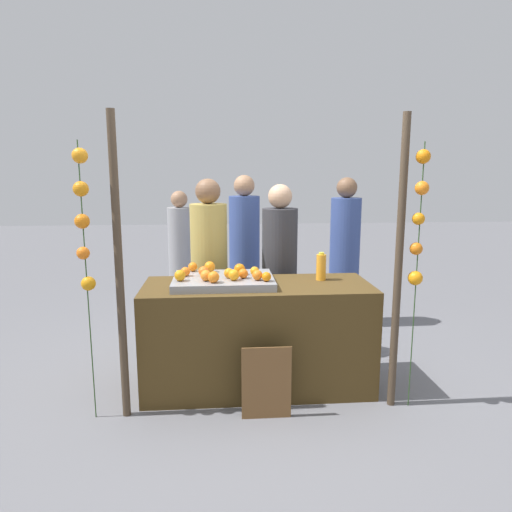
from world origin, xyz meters
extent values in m
plane|color=slate|center=(0.00, 0.00, 0.00)|extent=(24.00, 24.00, 0.00)
cube|color=#4C3819|center=(0.00, 0.00, 0.43)|extent=(1.80, 0.70, 0.85)
cube|color=gray|center=(-0.27, 0.02, 0.88)|extent=(0.78, 0.57, 0.06)
sphere|color=orange|center=(-0.02, 0.05, 0.95)|extent=(0.07, 0.07, 0.07)
sphere|color=orange|center=(-0.42, 0.05, 0.95)|extent=(0.08, 0.08, 0.08)
sphere|color=orange|center=(-0.34, -0.17, 0.96)|extent=(0.09, 0.09, 0.09)
sphere|color=orange|center=(-0.22, -0.02, 0.95)|extent=(0.08, 0.08, 0.08)
sphere|color=orange|center=(-0.12, -0.04, 0.95)|extent=(0.08, 0.08, 0.08)
sphere|color=orange|center=(-0.14, 0.09, 0.96)|extent=(0.09, 0.09, 0.09)
sphere|color=orange|center=(0.05, -0.15, 0.95)|extent=(0.07, 0.07, 0.07)
sphere|color=orange|center=(-0.57, 0.07, 0.95)|extent=(0.07, 0.07, 0.07)
sphere|color=orange|center=(-0.60, -0.09, 0.96)|extent=(0.09, 0.09, 0.09)
sphere|color=orange|center=(-0.38, 0.21, 0.96)|extent=(0.09, 0.09, 0.09)
sphere|color=orange|center=(-0.01, -0.11, 0.95)|extent=(0.08, 0.08, 0.08)
sphere|color=orange|center=(-0.52, 0.25, 0.95)|extent=(0.08, 0.08, 0.08)
sphere|color=orange|center=(-0.40, -0.10, 0.96)|extent=(0.08, 0.08, 0.08)
sphere|color=orange|center=(-0.19, -0.11, 0.96)|extent=(0.08, 0.08, 0.08)
cylinder|color=orange|center=(0.53, 0.11, 0.96)|extent=(0.08, 0.08, 0.21)
cylinder|color=yellow|center=(0.53, 0.11, 1.08)|extent=(0.04, 0.04, 0.02)
cube|color=brown|center=(0.02, -0.51, 0.26)|extent=(0.35, 0.01, 0.54)
cube|color=black|center=(0.02, -0.50, 0.26)|extent=(0.33, 0.02, 0.52)
cylinder|color=tan|center=(-0.39, 0.64, 0.72)|extent=(0.34, 0.34, 1.45)
sphere|color=brown|center=(-0.39, 0.64, 1.56)|extent=(0.23, 0.23, 0.23)
cylinder|color=#333338|center=(0.26, 0.62, 0.70)|extent=(0.33, 0.33, 1.40)
sphere|color=tan|center=(0.26, 0.62, 1.51)|extent=(0.22, 0.22, 0.22)
cylinder|color=#384C8C|center=(1.11, 1.49, 0.72)|extent=(0.34, 0.34, 1.45)
sphere|color=brown|center=(1.11, 1.49, 1.56)|extent=(0.23, 0.23, 0.23)
cylinder|color=#99999E|center=(-0.78, 2.16, 0.65)|extent=(0.30, 0.30, 1.30)
sphere|color=#A87A59|center=(-0.78, 2.16, 1.40)|extent=(0.20, 0.20, 0.20)
cylinder|color=#384C8C|center=(-0.02, 1.54, 0.73)|extent=(0.34, 0.34, 1.47)
sphere|color=#A87A59|center=(-0.02, 1.54, 1.58)|extent=(0.23, 0.23, 0.23)
cylinder|color=#473828|center=(-0.98, -0.39, 1.06)|extent=(0.06, 0.06, 2.13)
cylinder|color=#473828|center=(0.98, -0.39, 1.06)|extent=(0.06, 0.06, 2.13)
cylinder|color=#2D4C23|center=(-1.19, -0.40, 0.97)|extent=(0.01, 0.01, 1.93)
sphere|color=orange|center=(-1.18, -0.40, 1.83)|extent=(0.10, 0.10, 0.10)
sphere|color=orange|center=(-1.19, -0.40, 1.62)|extent=(0.10, 0.10, 0.10)
sphere|color=orange|center=(-1.20, -0.40, 1.41)|extent=(0.10, 0.10, 0.10)
sphere|color=orange|center=(-1.20, -0.41, 1.19)|extent=(0.09, 0.09, 0.09)
sphere|color=orange|center=(-1.19, -0.40, 0.98)|extent=(0.10, 0.10, 0.10)
cylinder|color=#2D4C23|center=(1.10, -0.42, 0.97)|extent=(0.01, 0.01, 1.93)
sphere|color=orange|center=(1.10, -0.41, 1.83)|extent=(0.10, 0.10, 0.10)
sphere|color=orange|center=(1.10, -0.43, 1.62)|extent=(0.10, 0.10, 0.10)
sphere|color=orange|center=(1.09, -0.41, 1.41)|extent=(0.09, 0.09, 0.09)
sphere|color=orange|center=(1.09, -0.41, 1.19)|extent=(0.09, 0.09, 0.09)
sphere|color=orange|center=(1.10, -0.41, 0.98)|extent=(0.10, 0.10, 0.10)
camera|label=1|loc=(-0.29, -3.50, 1.72)|focal=32.10mm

